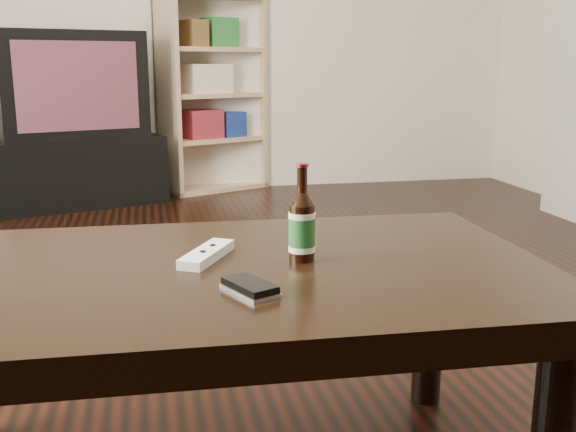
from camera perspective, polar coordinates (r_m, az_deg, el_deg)
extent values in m
cube|color=black|center=(2.23, -4.31, -11.86)|extent=(5.00, 6.00, 0.01)
cube|color=beige|center=(5.04, -9.30, 17.54)|extent=(5.00, 0.02, 2.70)
cube|color=black|center=(4.70, -17.68, 3.67)|extent=(1.24, 0.88, 0.45)
cube|color=black|center=(4.65, -18.15, 10.50)|extent=(1.03, 0.82, 0.67)
cube|color=#A32E00|center=(4.38, -17.33, 10.44)|extent=(0.70, 0.24, 0.54)
cube|color=tan|center=(4.83, -10.17, 9.94)|extent=(0.17, 0.32, 1.39)
cube|color=tan|center=(5.19, -2.96, 10.31)|extent=(0.17, 0.32, 1.39)
cube|color=tan|center=(5.08, -6.25, 2.48)|extent=(0.82, 0.62, 0.03)
cube|color=tan|center=(5.13, -7.32, 10.20)|extent=(0.69, 0.34, 1.39)
cube|color=tan|center=(5.02, -6.35, 6.50)|extent=(0.75, 0.57, 0.03)
cube|color=tan|center=(5.00, -6.44, 10.15)|extent=(0.75, 0.57, 0.03)
cube|color=tan|center=(4.99, -6.53, 13.83)|extent=(0.75, 0.57, 0.03)
cube|color=maroon|center=(4.94, -7.34, 7.73)|extent=(0.32, 0.30, 0.20)
cube|color=navy|center=(5.06, -4.99, 7.79)|extent=(0.24, 0.27, 0.18)
cube|color=silver|center=(4.95, -6.89, 11.47)|extent=(0.38, 0.33, 0.20)
cube|color=#287532|center=(5.01, -5.90, 15.18)|extent=(0.28, 0.28, 0.20)
cube|color=brown|center=(4.91, -8.00, 15.05)|extent=(0.21, 0.25, 0.18)
cube|color=black|center=(1.41, -5.99, -5.59)|extent=(1.40, 0.85, 0.07)
cylinder|color=black|center=(1.92, 11.84, -8.96)|extent=(0.08, 0.08, 0.45)
cylinder|color=black|center=(1.42, 1.19, -1.44)|extent=(0.07, 0.07, 0.12)
cylinder|color=#1F6028|center=(1.42, 1.19, -1.34)|extent=(0.07, 0.07, 0.07)
cylinder|color=#F1E6C8|center=(1.41, 1.19, 0.08)|extent=(0.08, 0.08, 0.01)
cylinder|color=#F1E6C8|center=(1.43, 1.18, -2.75)|extent=(0.08, 0.08, 0.01)
cone|color=black|center=(1.40, 1.20, 1.48)|extent=(0.07, 0.07, 0.03)
cylinder|color=black|center=(1.40, 1.21, 3.09)|extent=(0.03, 0.03, 0.05)
cylinder|color=maroon|center=(1.39, 1.21, 4.32)|extent=(0.04, 0.04, 0.01)
cube|color=#ACACAE|center=(1.24, -3.25, -6.31)|extent=(0.10, 0.13, 0.01)
cube|color=black|center=(1.24, -3.25, -5.94)|extent=(0.10, 0.13, 0.02)
cylinder|color=#ACACAE|center=(1.21, -2.37, -6.06)|extent=(0.03, 0.03, 0.00)
cube|color=silver|center=(1.45, -6.88, -3.23)|extent=(0.14, 0.19, 0.02)
cylinder|color=black|center=(1.48, -6.40, -2.48)|extent=(0.02, 0.02, 0.00)
cylinder|color=black|center=(1.43, -7.23, -3.00)|extent=(0.02, 0.02, 0.00)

